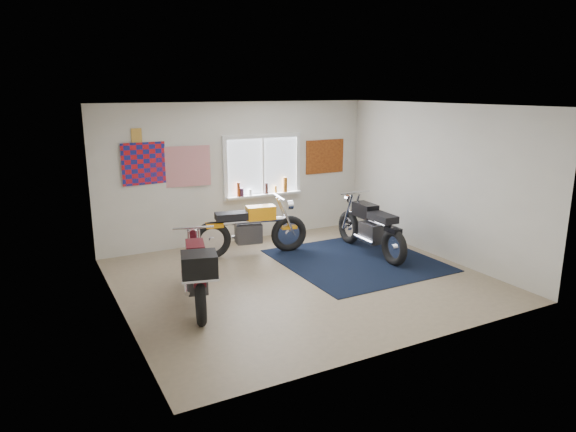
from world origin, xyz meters
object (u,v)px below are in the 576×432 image
navy_rug (356,260)px  black_chrome_bike (370,229)px  maroon_tourer (197,273)px  yellow_triumph (251,230)px

navy_rug → black_chrome_bike: size_ratio=1.25×
navy_rug → maroon_tourer: 3.20m
yellow_triumph → black_chrome_bike: size_ratio=1.01×
yellow_triumph → black_chrome_bike: 2.17m
navy_rug → maroon_tourer: maroon_tourer is taller
navy_rug → maroon_tourer: size_ratio=1.33×
navy_rug → yellow_triumph: size_ratio=1.24×
yellow_triumph → navy_rug: bearing=-28.0°
yellow_triumph → maroon_tourer: (-1.59, -1.82, 0.05)m
maroon_tourer → black_chrome_bike: bearing=-61.6°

